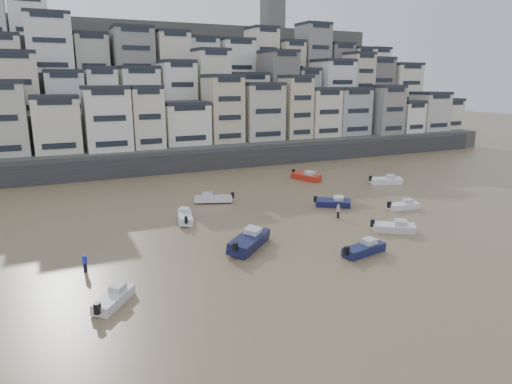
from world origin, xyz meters
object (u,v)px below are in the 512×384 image
boat_b (394,226)px  boat_j (114,297)px  person_pink (338,211)px  boat_c (249,239)px  boat_d (404,205)px  boat_a (364,247)px  person_blue (85,263)px  boat_e (333,202)px  boat_f (185,216)px  boat_h (213,197)px  boat_i (306,175)px  boat_g (386,179)px

boat_b → boat_j: size_ratio=1.06×
boat_j → person_pink: 30.48m
boat_c → boat_d: size_ratio=1.51×
boat_a → boat_d: boat_a is taller
person_pink → boat_d: bearing=-2.3°
boat_b → boat_c: 16.79m
boat_j → person_blue: bearing=48.6°
boat_a → boat_e: boat_a is taller
boat_f → person_blue: (-12.21, -10.64, 0.15)m
boat_e → person_blue: size_ratio=2.89×
boat_h → boat_i: bearing=-139.4°
boat_e → person_pink: (-2.37, -4.52, 0.18)m
boat_g → boat_i: 13.10m
boat_a → boat_c: boat_c is taller
person_blue → person_pink: size_ratio=1.00×
boat_b → boat_j: 31.08m
boat_a → person_pink: (4.71, 11.05, 0.15)m
boat_d → person_blue: 39.90m
boat_a → boat_h: boat_h is taller
boat_f → boat_d: bearing=-91.1°
boat_d → person_blue: (-39.73, -3.67, 0.23)m
boat_c → boat_i: size_ratio=1.19×
boat_b → boat_h: 24.72m
boat_e → person_pink: bearing=-82.6°
boat_d → boat_i: (-2.16, 20.99, 0.17)m
boat_f → boat_g: size_ratio=0.94×
boat_i → boat_j: 48.24m
boat_b → person_blue: (-32.18, 3.03, 0.19)m
boat_i → boat_d: bearing=-13.3°
boat_a → person_blue: 25.92m
boat_f → boat_j: bearing=161.9°
person_pink → boat_h: bearing=130.5°
person_pink → person_blue: bearing=-172.2°
boat_e → boat_j: (-30.67, -15.84, -0.05)m
boat_a → boat_g: boat_g is taller
boat_c → boat_i: bearing=6.3°
boat_a → boat_g: size_ratio=0.94×
boat_c → boat_i: (22.02, 25.34, -0.15)m
person_pink → boat_g: bearing=34.4°
boat_e → person_pink: 5.10m
boat_b → boat_e: bearing=124.9°
boat_i → boat_b: bearing=-30.2°
boat_a → boat_b: boat_a is taller
boat_c → boat_j: (-14.17, -6.55, -0.33)m
boat_b → boat_i: 28.21m
boat_a → boat_g: bearing=34.5°
person_blue → boat_i: bearing=33.3°
boat_b → person_pink: (-2.50, 7.11, 0.19)m
boat_d → boat_c: bearing=-163.4°
boat_j → person_pink: bearing=-30.5°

